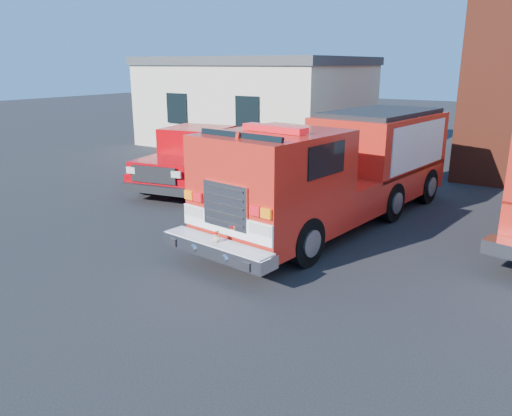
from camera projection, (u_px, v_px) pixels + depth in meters
The scene contains 4 objects.
ground at pixel (285, 251), 11.15m from camera, with size 100.00×100.00×0.00m, color black.
side_building at pixel (258, 100), 25.71m from camera, with size 10.20×8.20×4.35m.
fire_engine at pixel (340, 168), 12.85m from camera, with size 3.63×9.29×2.79m.
pickup_truck at pixel (202, 157), 17.14m from camera, with size 3.19×6.37×1.99m.
Camera 1 is at (5.11, -9.13, 4.04)m, focal length 35.00 mm.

